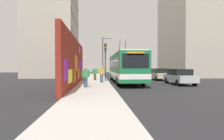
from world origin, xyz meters
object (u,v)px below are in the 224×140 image
object	(u,v)px
city_bus	(124,67)
pedestrian_midblock	(95,73)
traffic_light	(105,56)
street_lamp	(104,54)
parked_car_champagne	(159,74)
pedestrian_at_curb	(102,73)
pedestrian_near_wall	(86,76)
parked_car_silver	(180,76)

from	to	relation	value
city_bus	pedestrian_midblock	bearing A→B (deg)	59.42
traffic_light	street_lamp	xyz separation A→B (m)	(7.61, -0.13, 0.69)
city_bus	traffic_light	world-z (taller)	city_bus
parked_car_champagne	pedestrian_at_curb	bearing A→B (deg)	122.56
pedestrian_at_curb	street_lamp	distance (m)	10.05
pedestrian_at_curb	city_bus	bearing A→B (deg)	-61.98
parked_car_champagne	pedestrian_at_curb	world-z (taller)	pedestrian_at_curb
parked_car_champagne	city_bus	bearing A→B (deg)	124.71
pedestrian_midblock	pedestrian_at_curb	bearing A→B (deg)	-167.54
parked_car_champagne	pedestrian_near_wall	xyz separation A→B (m)	(-9.44, 9.24, 0.24)
parked_car_silver	traffic_light	bearing A→B (deg)	64.43
pedestrian_near_wall	traffic_light	size ratio (longest dim) A/B	0.36
parked_car_silver	pedestrian_near_wall	distance (m)	9.72
pedestrian_at_curb	pedestrian_near_wall	xyz separation A→B (m)	(-4.43, 1.40, -0.12)
traffic_light	parked_car_champagne	bearing A→B (deg)	-68.30
traffic_light	street_lamp	bearing A→B (deg)	-0.96
city_bus	pedestrian_near_wall	world-z (taller)	city_bus
pedestrian_at_curb	street_lamp	size ratio (longest dim) A/B	0.28
traffic_light	pedestrian_near_wall	bearing A→B (deg)	163.79
city_bus	pedestrian_midblock	world-z (taller)	city_bus
parked_car_silver	street_lamp	world-z (taller)	street_lamp
pedestrian_near_wall	parked_car_silver	bearing A→B (deg)	-72.06
city_bus	pedestrian_at_curb	world-z (taller)	city_bus
pedestrian_midblock	traffic_light	size ratio (longest dim) A/B	0.36
pedestrian_midblock	street_lamp	world-z (taller)	street_lamp
pedestrian_near_wall	parked_car_champagne	bearing A→B (deg)	-44.41
parked_car_silver	pedestrian_at_curb	xyz separation A→B (m)	(1.44, 7.84, 0.36)
pedestrian_near_wall	street_lamp	size ratio (longest dim) A/B	0.25
city_bus	pedestrian_midblock	xyz separation A→B (m)	(2.01, 3.40, -0.77)
street_lamp	city_bus	bearing A→B (deg)	-166.29
pedestrian_midblock	traffic_light	distance (m)	2.73
street_lamp	pedestrian_midblock	bearing A→B (deg)	167.67
pedestrian_at_curb	pedestrian_midblock	size ratio (longest dim) A/B	1.12
parked_car_silver	traffic_light	distance (m)	8.45
parked_car_silver	pedestrian_near_wall	size ratio (longest dim) A/B	2.66
pedestrian_near_wall	street_lamp	world-z (taller)	street_lamp
parked_car_champagne	traffic_light	distance (m)	8.23
city_bus	traffic_light	distance (m)	2.58
pedestrian_at_curb	traffic_light	size ratio (longest dim) A/B	0.40
pedestrian_midblock	street_lamp	bearing A→B (deg)	-12.33
pedestrian_midblock	traffic_light	world-z (taller)	traffic_light
pedestrian_at_curb	street_lamp	xyz separation A→B (m)	(9.70, -0.62, 2.58)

